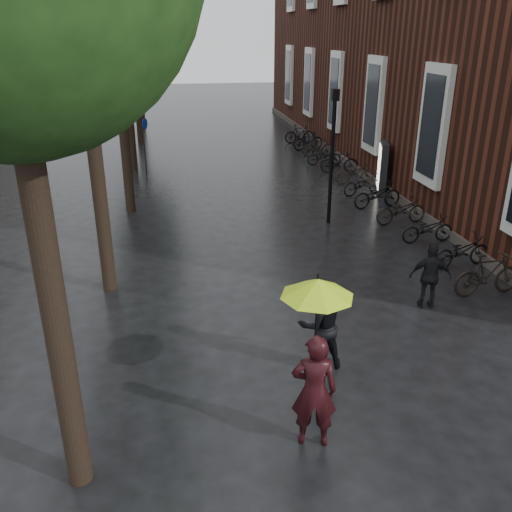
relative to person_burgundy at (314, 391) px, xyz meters
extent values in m
plane|color=black|center=(0.69, -1.19, -0.91)|extent=(120.00, 120.00, 0.00)
cube|color=#38160F|center=(11.19, 18.31, 5.09)|extent=(10.00, 33.00, 12.00)
cube|color=silver|center=(6.14, 9.31, 2.09)|extent=(0.25, 1.60, 3.60)
cube|color=black|center=(6.04, 9.31, 2.09)|extent=(0.10, 1.20, 3.00)
cube|color=silver|center=(6.14, 14.31, 2.09)|extent=(0.25, 1.60, 3.60)
cube|color=black|center=(6.04, 14.31, 2.09)|extent=(0.10, 1.20, 3.00)
cube|color=silver|center=(6.14, 19.31, 2.09)|extent=(0.25, 1.60, 3.60)
cube|color=black|center=(6.04, 19.31, 2.09)|extent=(0.10, 1.20, 3.00)
cube|color=silver|center=(6.14, 24.31, 2.09)|extent=(0.25, 1.60, 3.60)
cube|color=black|center=(6.04, 24.31, 2.09)|extent=(0.10, 1.20, 3.00)
cube|color=silver|center=(6.14, 29.31, 2.09)|extent=(0.25, 1.60, 3.60)
cube|color=black|center=(6.04, 29.31, 2.09)|extent=(0.10, 1.20, 3.00)
cube|color=#3F3833|center=(6.29, 18.31, -0.76)|extent=(0.40, 33.00, 0.30)
cylinder|color=black|center=(-3.31, -0.19, 1.43)|extent=(0.32, 0.32, 4.68)
cylinder|color=black|center=(-3.41, 5.81, 1.34)|extent=(0.32, 0.32, 4.51)
cylinder|color=black|center=(-3.21, 11.81, 1.56)|extent=(0.32, 0.32, 4.95)
cylinder|color=black|center=(-3.36, 17.81, 1.29)|extent=(0.32, 0.32, 4.40)
cylinder|color=black|center=(-3.26, 23.81, 1.48)|extent=(0.32, 0.32, 4.79)
cylinder|color=black|center=(-3.31, 29.81, 1.37)|extent=(0.32, 0.32, 4.57)
imported|color=black|center=(0.00, 0.00, 0.00)|extent=(0.75, 0.57, 1.82)
imported|color=black|center=(0.63, 1.91, -0.05)|extent=(0.89, 0.72, 1.72)
cylinder|color=black|center=(0.27, 0.99, 0.41)|extent=(0.02, 0.02, 1.48)
cone|color=#CAFF1A|center=(0.27, 0.99, 1.15)|extent=(1.16, 1.16, 0.30)
cylinder|color=black|center=(0.27, 0.99, 1.34)|extent=(0.02, 0.02, 0.08)
imported|color=black|center=(3.61, 3.73, -0.16)|extent=(0.94, 0.58, 1.50)
imported|color=black|center=(5.23, 4.09, -0.40)|extent=(1.75, 0.62, 1.03)
imported|color=black|center=(5.46, 5.68, -0.48)|extent=(1.71, 0.82, 0.86)
imported|color=black|center=(5.38, 7.46, -0.50)|extent=(1.58, 0.60, 0.82)
imported|color=black|center=(5.28, 9.13, -0.47)|extent=(1.76, 0.78, 0.89)
imported|color=black|center=(5.15, 10.85, -0.45)|extent=(1.84, 0.89, 0.93)
imported|color=black|center=(5.20, 12.40, -0.49)|extent=(1.69, 0.88, 0.85)
imported|color=black|center=(5.44, 14.03, -0.48)|extent=(1.68, 0.69, 0.86)
imported|color=black|center=(5.36, 15.81, -0.42)|extent=(1.68, 0.69, 0.98)
imported|color=black|center=(5.10, 17.32, -0.51)|extent=(1.60, 0.69, 0.81)
imported|color=black|center=(5.32, 19.16, -0.46)|extent=(1.56, 0.61, 0.91)
imported|color=black|center=(5.22, 20.67, -0.41)|extent=(1.73, 0.84, 1.00)
imported|color=black|center=(5.23, 22.53, -0.41)|extent=(1.67, 0.53, 1.00)
cube|color=black|center=(6.01, 12.64, 0.04)|extent=(0.26, 1.26, 1.90)
cube|color=beige|center=(5.87, 12.64, 0.09)|extent=(0.04, 1.06, 1.56)
cylinder|color=black|center=(3.07, 9.59, 1.01)|extent=(0.12, 0.12, 3.84)
cube|color=black|center=(3.07, 9.59, 3.03)|extent=(0.21, 0.21, 0.34)
sphere|color=#FFE5B2|center=(3.07, 9.59, 3.03)|extent=(0.17, 0.17, 0.17)
cylinder|color=#262628|center=(-2.78, 16.31, 0.19)|extent=(0.05, 0.05, 2.20)
cylinder|color=#0D2A98|center=(-2.70, 16.31, 1.29)|extent=(0.03, 0.44, 0.44)
camera|label=1|loc=(-1.86, -6.19, 4.79)|focal=38.00mm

